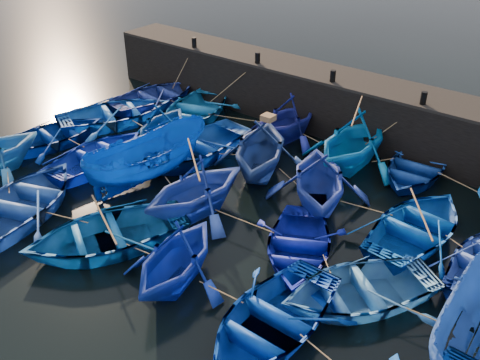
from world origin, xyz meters
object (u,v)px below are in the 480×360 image
Objects in this scene: boat_0 at (156,96)px; boat_13 at (55,135)px; wooden_crate at (268,118)px; boat_8 at (192,146)px.

boat_13 is (-0.30, -5.80, -0.06)m from boat_0.
boat_0 is 5.81m from boat_13.
boat_0 reaches higher than boat_13.
boat_0 is 1.12× the size of boat_13.
boat_8 is at bearing -167.47° from wooden_crate.
boat_8 is 6.24m from boat_13.
boat_0 is at bearing -82.07° from boat_13.
boat_0 is 0.91× the size of boat_8.
boat_0 is 9.16m from wooden_crate.
boat_0 is at bearing 156.26° from boat_8.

